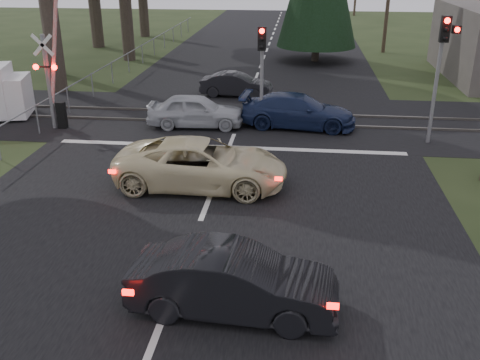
# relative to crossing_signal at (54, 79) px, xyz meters

# --- Properties ---
(ground) EXTENTS (120.00, 120.00, 0.00)m
(ground) POSITION_rel_crossing_signal_xyz_m (7.27, -9.79, -2.06)
(ground) COLOR #243116
(ground) RESTS_ON ground
(road) EXTENTS (14.00, 100.00, 0.01)m
(road) POSITION_rel_crossing_signal_xyz_m (7.27, 0.21, -2.05)
(road) COLOR black
(road) RESTS_ON ground
(rail_corridor) EXTENTS (120.00, 8.00, 0.01)m
(rail_corridor) POSITION_rel_crossing_signal_xyz_m (7.27, 2.21, -2.05)
(rail_corridor) COLOR black
(rail_corridor) RESTS_ON ground
(stop_line) EXTENTS (13.00, 0.35, 0.00)m
(stop_line) POSITION_rel_crossing_signal_xyz_m (7.27, -1.59, -2.05)
(stop_line) COLOR silver
(stop_line) RESTS_ON ground
(rail_near) EXTENTS (120.00, 0.12, 0.10)m
(rail_near) POSITION_rel_crossing_signal_xyz_m (7.27, 1.41, -2.01)
(rail_near) COLOR #59544C
(rail_near) RESTS_ON ground
(rail_far) EXTENTS (120.00, 0.12, 0.10)m
(rail_far) POSITION_rel_crossing_signal_xyz_m (7.27, 3.01, -2.01)
(rail_far) COLOR #59544C
(rail_far) RESTS_ON ground
(crossing_signal) EXTENTS (1.62, 0.38, 6.96)m
(crossing_signal) POSITION_rel_crossing_signal_xyz_m (0.00, 0.00, 0.00)
(crossing_signal) COLOR slate
(crossing_signal) RESTS_ON ground
(traffic_signal_right) EXTENTS (0.68, 0.48, 4.70)m
(traffic_signal_right) POSITION_rel_crossing_signal_xyz_m (14.82, -0.31, 1.26)
(traffic_signal_right) COLOR slate
(traffic_signal_right) RESTS_ON ground
(traffic_signal_center) EXTENTS (0.32, 0.48, 4.10)m
(traffic_signal_center) POSITION_rel_crossing_signal_xyz_m (8.27, 0.89, 0.75)
(traffic_signal_center) COLOR slate
(traffic_signal_center) RESTS_ON ground
(fence_left) EXTENTS (0.10, 36.00, 1.20)m
(fence_left) POSITION_rel_crossing_signal_xyz_m (-0.53, 12.71, -2.06)
(fence_left) COLOR slate
(fence_left) RESTS_ON ground
(cream_coupe) EXTENTS (5.29, 2.47, 1.47)m
(cream_coupe) POSITION_rel_crossing_signal_xyz_m (6.90, -5.22, -1.32)
(cream_coupe) COLOR beige
(cream_coupe) RESTS_ON ground
(dark_hatchback) EXTENTS (4.24, 1.69, 1.37)m
(dark_hatchback) POSITION_rel_crossing_signal_xyz_m (8.65, -11.38, -1.37)
(dark_hatchback) COLOR black
(dark_hatchback) RESTS_ON ground
(silver_car) EXTENTS (4.07, 1.84, 1.36)m
(silver_car) POSITION_rel_crossing_signal_xyz_m (5.57, 0.86, -1.38)
(silver_car) COLOR #ADB1B5
(silver_car) RESTS_ON ground
(blue_sedan) EXTENTS (4.89, 2.35, 1.37)m
(blue_sedan) POSITION_rel_crossing_signal_xyz_m (9.78, 1.27, -1.37)
(blue_sedan) COLOR #172245
(blue_sedan) RESTS_ON ground
(dark_car_far) EXTENTS (3.66, 1.52, 1.18)m
(dark_car_far) POSITION_rel_crossing_signal_xyz_m (6.64, 6.13, -1.47)
(dark_car_far) COLOR black
(dark_car_far) RESTS_ON ground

